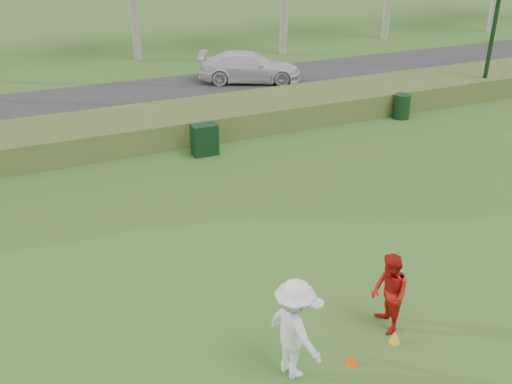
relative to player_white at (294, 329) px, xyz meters
name	(u,v)px	position (x,y,z in m)	size (l,w,h in m)	color
ground	(341,337)	(1.28, 0.45, -0.95)	(120.00, 120.00, 0.00)	#305F1F
reed_strip	(165,125)	(1.28, 12.45, -0.50)	(80.00, 3.00, 0.90)	#485D25
park_road	(134,99)	(1.28, 17.45, -0.92)	(80.00, 6.00, 0.06)	#2D2D2D
player_white	(294,329)	(0.00, 0.00, 0.00)	(1.01, 1.35, 1.90)	white
player_red	(389,294)	(2.19, 0.32, -0.13)	(0.80, 0.62, 1.64)	red
cone_orange	(352,359)	(1.05, -0.25, -0.83)	(0.23, 0.23, 0.25)	#FF520D
cone_yellow	(395,337)	(2.11, -0.08, -0.83)	(0.22, 0.22, 0.24)	yellow
utility_cabinet	(205,140)	(1.99, 10.23, -0.42)	(0.84, 0.53, 1.05)	black
trash_bin	(402,106)	(10.34, 10.65, -0.47)	(0.64, 0.64, 0.96)	black
car_right	(250,67)	(6.99, 17.94, -0.19)	(1.95, 4.81, 1.39)	silver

